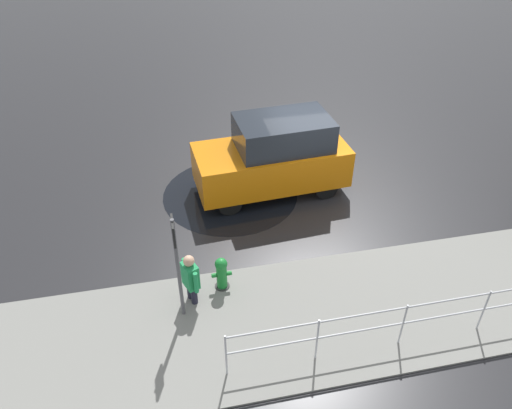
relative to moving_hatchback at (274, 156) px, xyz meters
name	(u,v)px	position (x,y,z in m)	size (l,w,h in m)	color
ground_plane	(318,190)	(-1.16, 0.29, -1.03)	(60.00, 60.00, 0.00)	black
kerb_strip	(381,305)	(-1.16, 4.49, -1.01)	(24.00, 3.20, 0.04)	slate
moving_hatchback	(274,156)	(0.00, 0.00, 0.00)	(4.01, 1.96, 2.06)	orange
fire_hydrant	(222,274)	(1.91, 3.33, -0.63)	(0.42, 0.31, 0.80)	#197A2D
pedestrian	(190,277)	(2.55, 3.58, -0.34)	(0.35, 0.54, 1.22)	#1E8C4C
metal_railing	(446,311)	(-1.90, 5.44, -0.31)	(8.13, 0.04, 1.05)	#B7BABF
sign_post	(176,255)	(2.77, 3.90, 0.55)	(0.07, 0.44, 2.40)	#4C4C51
puddle_patch	(230,194)	(1.17, -0.02, -1.02)	(3.57, 3.57, 0.01)	black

